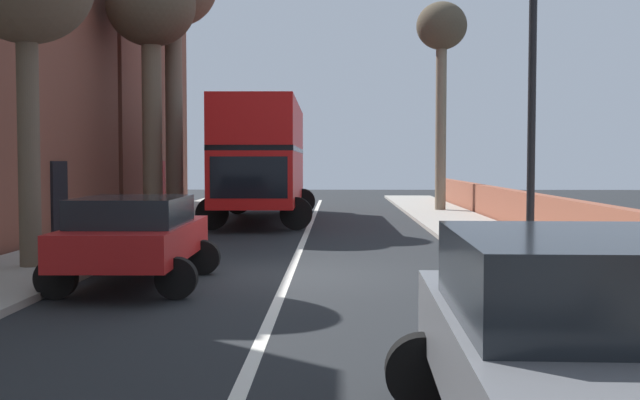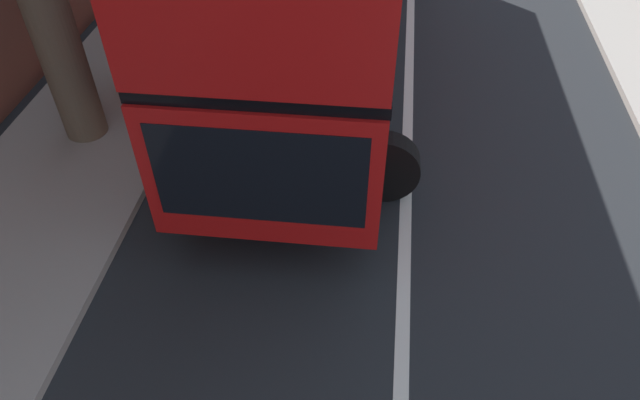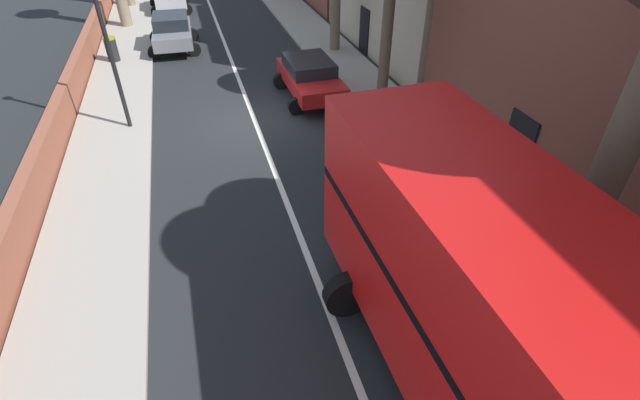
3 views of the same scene
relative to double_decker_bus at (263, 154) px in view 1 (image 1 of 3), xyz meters
The scene contains 11 objects.
ground_plane 13.05m from the double_decker_bus, 82.39° to the right, with size 84.00×84.00×0.00m, color black.
road_centre_line 13.05m from the double_decker_bus, 82.39° to the right, with size 0.16×54.00×0.01m, color silver.
sidewalk_left 13.32m from the double_decker_bus, 104.12° to the right, with size 2.60×60.00×0.12m, color #9E998E.
sidewalk_right 14.52m from the double_decker_bus, 62.59° to the right, with size 2.60×60.00×0.12m, color #9E998E.
boundary_wall_right 15.21m from the double_decker_bus, 57.36° to the right, with size 0.36×54.00×1.19m, color brown.
double_decker_bus is the anchor object (origin of this frame).
parked_car_grey_right_0 22.32m from the double_decker_bus, 79.14° to the right, with size 2.56×4.07×1.63m.
parked_car_red_left_1 14.28m from the double_decker_bus, 93.23° to the right, with size 2.52×4.13×1.51m.
street_tree_left_2 5.99m from the double_decker_bus, 139.43° to the right, with size 2.78×2.78×8.15m.
street_tree_right_5 9.36m from the double_decker_bus, 33.61° to the left, with size 2.03×2.03×8.37m.
lamppost_right 14.69m from the double_decker_bus, 65.77° to the right, with size 0.32×0.32×6.31m.
Camera 1 is at (0.89, -14.34, 2.11)m, focal length 43.56 mm.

